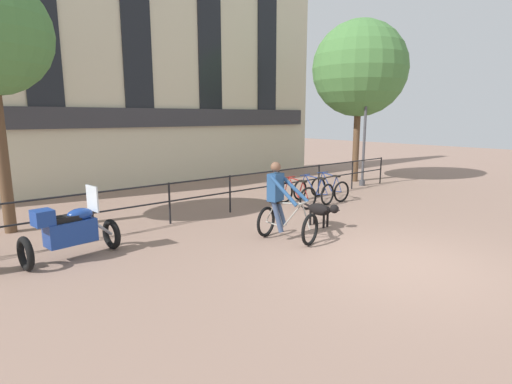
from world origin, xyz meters
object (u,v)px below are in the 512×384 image
parked_bicycle_mid_left (313,191)px  parked_bicycle_mid_right (330,188)px  dog (322,210)px  cyclist_with_bike (282,206)px  parked_bicycle_near_lamp (296,194)px  street_lamp (365,118)px  parked_motorcycle (70,230)px

parked_bicycle_mid_left → parked_bicycle_mid_right: same height
dog → parked_bicycle_mid_left: parked_bicycle_mid_left is taller
cyclist_with_bike → parked_bicycle_near_lamp: bearing=24.3°
dog → parked_bicycle_mid_right: parked_bicycle_mid_right is taller
dog → street_lamp: street_lamp is taller
parked_bicycle_near_lamp → parked_bicycle_mid_left: size_ratio=1.00×
parked_bicycle_mid_left → parked_bicycle_near_lamp: bearing=-5.0°
dog → parked_motorcycle: 5.56m
parked_bicycle_mid_left → parked_bicycle_mid_right: 0.78m
cyclist_with_bike → parked_bicycle_mid_right: (4.18, 2.09, -0.41)m
dog → street_lamp: 6.76m
parked_motorcycle → parked_bicycle_near_lamp: bearing=-93.4°
cyclist_with_bike → parked_bicycle_mid_right: bearing=12.3°
dog → street_lamp: bearing=19.9°
parked_bicycle_mid_left → cyclist_with_bike: bearing=26.6°
dog → parked_motorcycle: parked_motorcycle is taller
dog → parked_motorcycle: bearing=157.1°
parked_bicycle_near_lamp → parked_motorcycle: bearing=8.5°
parked_motorcycle → parked_bicycle_mid_right: size_ratio=1.51×
cyclist_with_bike → dog: bearing=-9.8°
cyclist_with_bike → parked_bicycle_near_lamp: size_ratio=1.46×
cyclist_with_bike → street_lamp: 8.00m
cyclist_with_bike → parked_bicycle_mid_left: cyclist_with_bike is taller
dog → street_lamp: size_ratio=0.23×
parked_bicycle_near_lamp → cyclist_with_bike: bearing=43.6°
cyclist_with_bike → street_lamp: street_lamp is taller
parked_motorcycle → parked_bicycle_mid_left: bearing=-93.8°
parked_bicycle_mid_left → street_lamp: (3.80, 0.85, 2.24)m
cyclist_with_bike → dog: cyclist_with_bike is taller
cyclist_with_bike → parked_motorcycle: 4.22m
cyclist_with_bike → parked_bicycle_mid_left: bearing=17.3°
parked_bicycle_mid_right → parked_bicycle_near_lamp: bearing=6.0°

